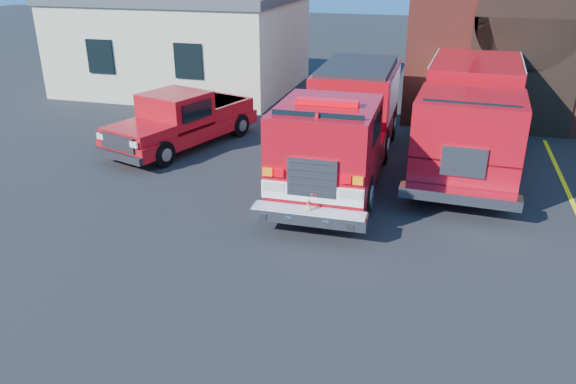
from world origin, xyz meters
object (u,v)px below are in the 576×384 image
(pickup_truck, at_px, (182,120))
(fire_engine, at_px, (345,123))
(side_building, at_px, (186,40))
(secondary_truck, at_px, (471,109))

(pickup_truck, bearing_deg, fire_engine, -8.08)
(side_building, bearing_deg, secondary_truck, -29.12)
(fire_engine, xyz_separation_m, secondary_truck, (3.53, 2.02, 0.14))
(side_building, height_order, secondary_truck, side_building)
(side_building, relative_size, pickup_truck, 1.70)
(side_building, relative_size, fire_engine, 1.12)
(fire_engine, bearing_deg, side_building, 135.41)
(secondary_truck, bearing_deg, side_building, 150.88)
(secondary_truck, bearing_deg, pickup_truck, -172.31)
(side_building, xyz_separation_m, secondary_truck, (12.83, -7.15, -0.62))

